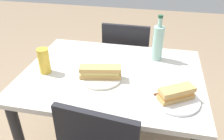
{
  "coord_description": "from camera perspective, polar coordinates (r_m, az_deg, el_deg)",
  "views": [
    {
      "loc": [
        0.25,
        -1.19,
        1.5
      ],
      "look_at": [
        0.0,
        0.0,
        0.77
      ],
      "focal_mm": 37.24,
      "sensor_mm": 36.0,
      "label": 1
    }
  ],
  "objects": [
    {
      "name": "dining_table",
      "position": [
        1.49,
        0.0,
        -4.55
      ],
      "size": [
        1.09,
        0.84,
        0.75
      ],
      "color": "beige",
      "rests_on": "ground"
    },
    {
      "name": "chair_far",
      "position": [
        2.08,
        3.5,
        2.22
      ],
      "size": [
        0.41,
        0.41,
        0.88
      ],
      "color": "black",
      "rests_on": "ground"
    },
    {
      "name": "plate_near",
      "position": [
        1.24,
        15.26,
        -7.11
      ],
      "size": [
        0.24,
        0.24,
        0.01
      ],
      "primitive_type": "cylinder",
      "color": "white",
      "rests_on": "dining_table"
    },
    {
      "name": "baguette_sandwich_near",
      "position": [
        1.22,
        15.52,
        -5.57
      ],
      "size": [
        0.19,
        0.16,
        0.07
      ],
      "color": "tan",
      "rests_on": "plate_near"
    },
    {
      "name": "knife_near",
      "position": [
        1.26,
        13.5,
        -5.41
      ],
      "size": [
        0.17,
        0.09,
        0.01
      ],
      "color": "silver",
      "rests_on": "plate_near"
    },
    {
      "name": "plate_far",
      "position": [
        1.37,
        -2.81,
        -1.93
      ],
      "size": [
        0.24,
        0.24,
        0.01
      ],
      "primitive_type": "cylinder",
      "color": "silver",
      "rests_on": "dining_table"
    },
    {
      "name": "baguette_sandwich_far",
      "position": [
        1.35,
        -2.85,
        -0.45
      ],
      "size": [
        0.25,
        0.11,
        0.07
      ],
      "color": "tan",
      "rests_on": "plate_far"
    },
    {
      "name": "knife_far",
      "position": [
        1.41,
        -3.12,
        -0.31
      ],
      "size": [
        0.18,
        0.01,
        0.01
      ],
      "color": "silver",
      "rests_on": "plate_far"
    },
    {
      "name": "water_bottle",
      "position": [
        1.56,
        11.19,
        6.67
      ],
      "size": [
        0.07,
        0.07,
        0.3
      ],
      "color": "#99C6B7",
      "rests_on": "dining_table"
    },
    {
      "name": "beer_glass",
      "position": [
        1.46,
        -16.34,
        2.17
      ],
      "size": [
        0.07,
        0.07,
        0.16
      ],
      "primitive_type": "cylinder",
      "color": "gold",
      "rests_on": "dining_table"
    },
    {
      "name": "paper_napkin",
      "position": [
        1.33,
        -13.22,
        -4.11
      ],
      "size": [
        0.16,
        0.16,
        0.0
      ],
      "primitive_type": "cube",
      "rotation": [
        0.0,
        0.0,
        0.16
      ],
      "color": "white",
      "rests_on": "dining_table"
    }
  ]
}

